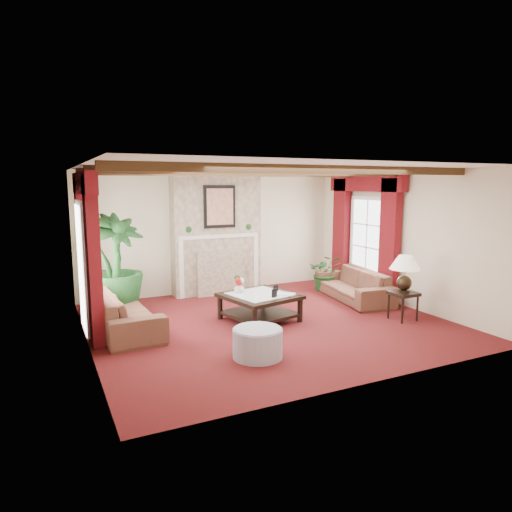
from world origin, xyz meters
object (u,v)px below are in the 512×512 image
ottoman (258,343)px  sofa_left (124,304)px  potted_palm (116,286)px  side_table (403,306)px  coffee_table (260,307)px  sofa_right (353,280)px

ottoman → sofa_left: bearing=125.2°
potted_palm → side_table: (4.60, -2.68, -0.27)m
sofa_left → side_table: 4.91m
ottoman → coffee_table: bearing=63.0°
potted_palm → coffee_table: size_ratio=1.83×
ottoman → sofa_right: bearing=32.7°
side_table → potted_palm: bearing=149.8°
sofa_right → ottoman: size_ratio=3.13×
sofa_left → ottoman: 2.58m
sofa_left → potted_palm: bearing=-4.7°
coffee_table → side_table: size_ratio=2.28×
sofa_right → ottoman: (-3.29, -2.11, -0.21)m
sofa_left → ottoman: (1.48, -2.10, -0.23)m
sofa_left → side_table: size_ratio=4.38×
potted_palm → ottoman: potted_palm is taller
side_table → ottoman: bearing=-171.0°
potted_palm → ottoman: 3.50m
ottoman → potted_palm: bearing=114.3°
sofa_right → coffee_table: (-2.48, -0.53, -0.18)m
potted_palm → ottoman: size_ratio=3.03×
potted_palm → side_table: 5.33m
potted_palm → ottoman: bearing=-65.7°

